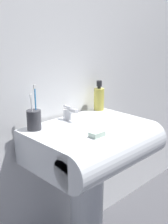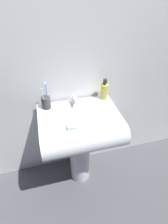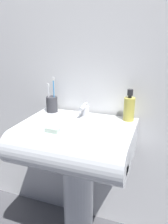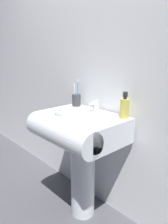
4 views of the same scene
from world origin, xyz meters
The scene contains 7 objects.
wall_back centered at (0.00, 0.25, 1.20)m, with size 5.00×0.05×2.40m, color white.
sink_pedestal centered at (0.00, 0.00, 0.33)m, with size 0.19×0.19×0.66m, color white.
sink_basin centered at (0.00, -0.06, 0.75)m, with size 0.62×0.49×0.18m.
faucet centered at (-0.01, 0.14, 0.88)m, with size 0.05×0.11×0.08m.
toothbrush_cup centered at (-0.23, 0.14, 0.89)m, with size 0.07×0.07×0.22m.
soap_bottle centered at (0.26, 0.15, 0.91)m, with size 0.06×0.06×0.18m.
bar_soap centered at (-0.08, -0.14, 0.85)m, with size 0.07×0.05×0.02m, color silver.
Camera 1 is at (-0.98, -0.97, 1.32)m, focal length 45.00 mm.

